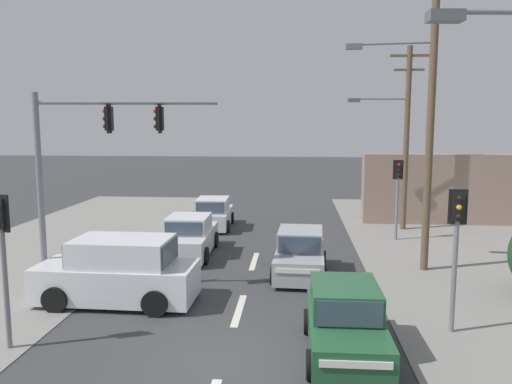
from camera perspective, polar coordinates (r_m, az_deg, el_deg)
The scene contains 15 objects.
ground_plane at distance 11.42m, azimuth -3.77°, elevation -18.71°, with size 140.00×140.00×0.00m, color #3A3A3D.
lane_dash_mid at distance 14.15m, azimuth -1.95°, elevation -13.32°, with size 0.20×2.40×0.01m, color silver.
lane_dash_far at distance 18.88m, azimuth -0.20°, elevation -7.90°, with size 0.20×2.40×0.01m, color silver.
utility_pole_midground_right at distance 18.03m, azimuth 19.01°, elevation 9.53°, with size 3.78×0.59×10.83m.
utility_pole_background_right at distance 24.96m, azimuth 16.52°, elevation 6.56°, with size 3.77×0.65×8.74m.
traffic_signal_mast at distance 15.32m, azimuth -19.13°, elevation 3.79°, with size 5.27×0.67×6.00m.
pedestal_signal_right_kerb at distance 12.94m, azimuth 21.92°, elevation -4.74°, with size 0.44×0.29×3.56m.
pedestal_signal_left_kerb at distance 12.48m, azimuth -26.99°, elevation -5.46°, with size 0.44×0.31×3.56m.
pedestal_signal_far_median at distance 22.69m, azimuth 15.87°, elevation 0.66°, with size 0.44×0.29×3.56m.
shopfront_wall_far at distance 27.98m, azimuth 24.37°, elevation 0.27°, with size 12.00×1.00×3.60m, color gray.
hatchback_receding_far at distance 17.14m, azimuth 5.05°, elevation -7.13°, with size 1.90×3.70×1.53m.
hatchback_kerbside_parked at distance 11.63m, azimuth 10.17°, elevation -14.53°, with size 1.80×3.65×1.53m.
sedan_oncoming_mid at distance 19.79m, azimuth -7.66°, elevation -5.15°, with size 1.95×4.27×1.56m.
hatchback_oncoming_near at distance 24.75m, azimuth -4.90°, elevation -2.52°, with size 1.88×3.69×1.53m.
suv_crossing_left at distance 14.94m, azimuth -15.43°, elevation -8.89°, with size 4.58×2.14×1.90m.
Camera 1 is at (1.53, -10.12, 5.07)m, focal length 35.00 mm.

